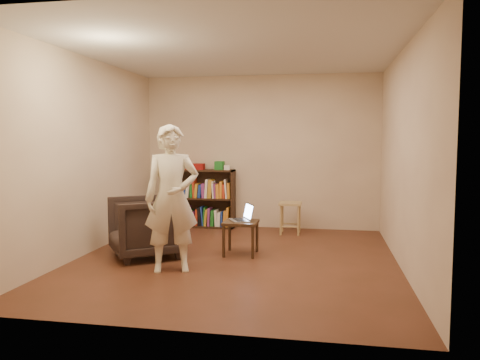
% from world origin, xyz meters
% --- Properties ---
extents(floor, '(4.50, 4.50, 0.00)m').
position_xyz_m(floor, '(0.00, 0.00, 0.00)').
color(floor, '#482717').
rests_on(floor, ground).
extents(ceiling, '(4.50, 4.50, 0.00)m').
position_xyz_m(ceiling, '(0.00, 0.00, 2.60)').
color(ceiling, silver).
rests_on(ceiling, wall_back).
extents(wall_back, '(4.00, 0.00, 4.00)m').
position_xyz_m(wall_back, '(0.00, 2.25, 1.30)').
color(wall_back, beige).
rests_on(wall_back, floor).
extents(wall_left, '(0.00, 4.50, 4.50)m').
position_xyz_m(wall_left, '(-2.00, 0.00, 1.30)').
color(wall_left, beige).
rests_on(wall_left, floor).
extents(wall_right, '(0.00, 4.50, 4.50)m').
position_xyz_m(wall_right, '(2.00, 0.00, 1.30)').
color(wall_right, beige).
rests_on(wall_right, floor).
extents(bookshelf, '(1.20, 0.30, 1.00)m').
position_xyz_m(bookshelf, '(-1.03, 2.09, 0.44)').
color(bookshelf, black).
rests_on(bookshelf, floor).
extents(box_yellow, '(0.24, 0.19, 0.17)m').
position_xyz_m(box_yellow, '(-1.35, 2.07, 1.09)').
color(box_yellow, orange).
rests_on(box_yellow, bookshelf).
extents(red_cloth, '(0.32, 0.25, 0.10)m').
position_xyz_m(red_cloth, '(-1.10, 2.06, 1.05)').
color(red_cloth, maroon).
rests_on(red_cloth, bookshelf).
extents(box_green, '(0.15, 0.15, 0.14)m').
position_xyz_m(box_green, '(-0.68, 2.10, 1.07)').
color(box_green, '#1E7326').
rests_on(box_green, bookshelf).
extents(box_white, '(0.11, 0.11, 0.08)m').
position_xyz_m(box_white, '(-0.55, 2.08, 1.04)').
color(box_white, white).
rests_on(box_white, bookshelf).
extents(stool, '(0.35, 0.35, 0.51)m').
position_xyz_m(stool, '(0.56, 1.76, 0.41)').
color(stool, '#A58A50').
rests_on(stool, floor).
extents(armchair, '(1.18, 1.18, 0.78)m').
position_xyz_m(armchair, '(-1.18, -0.05, 0.39)').
color(armchair, '#2E241E').
rests_on(armchair, floor).
extents(side_table, '(0.44, 0.44, 0.45)m').
position_xyz_m(side_table, '(0.02, 0.28, 0.37)').
color(side_table, '#301F10').
rests_on(side_table, floor).
extents(laptop, '(0.38, 0.39, 0.23)m').
position_xyz_m(laptop, '(0.05, 0.30, 0.50)').
color(laptop, '#ADAEB2').
rests_on(laptop, side_table).
extents(person, '(0.71, 0.58, 1.69)m').
position_xyz_m(person, '(-0.62, -0.61, 0.85)').
color(person, beige).
rests_on(person, floor).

